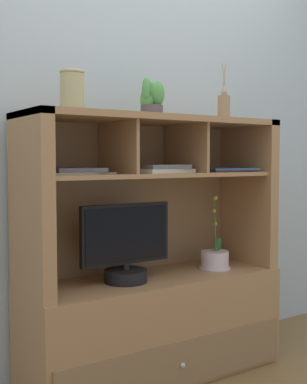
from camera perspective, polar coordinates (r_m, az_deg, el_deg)
floor_plane at (r=2.73m, az=0.00°, el=-20.06°), size 6.00×6.00×0.02m
back_wall at (r=2.74m, az=-3.05°, el=10.17°), size 6.00×0.02×2.80m
media_console at (r=2.60m, az=-0.10°, el=-11.37°), size 1.33×0.49×1.30m
tv_monitor at (r=2.42m, az=-3.16°, el=-6.46°), size 0.47×0.21×0.38m
potted_orchid at (r=2.75m, az=6.93°, el=-7.53°), size 0.17×0.17×0.40m
magazine_stack_left at (r=2.29m, az=-8.84°, el=2.32°), size 0.34×0.25×0.03m
magazine_stack_centre at (r=2.50m, az=0.41°, el=2.64°), size 0.32×0.29×0.04m
magazine_stack_right at (r=2.72m, az=8.12°, el=2.51°), size 0.30×0.26×0.02m
diffuser_bottle at (r=2.75m, az=7.94°, el=9.46°), size 0.07×0.07×0.30m
potted_succulent at (r=2.53m, az=-0.20°, el=10.28°), size 0.13×0.13×0.19m
ceramic_vase at (r=2.32m, az=-9.18°, el=11.18°), size 0.11×0.11×0.19m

